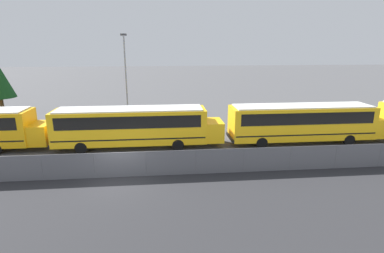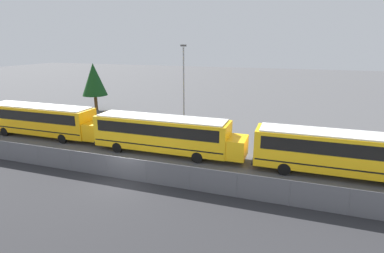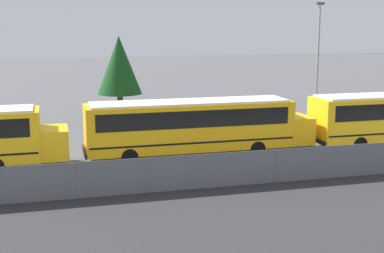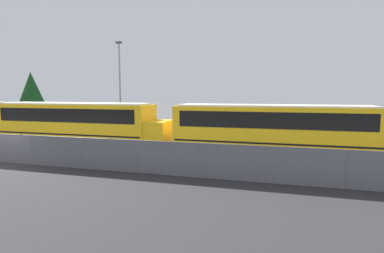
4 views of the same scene
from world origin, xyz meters
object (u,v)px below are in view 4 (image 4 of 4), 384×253
(school_bus_4, at_px, (276,127))
(light_pole, at_px, (120,83))
(school_bus_3, at_px, (79,121))
(tree_0, at_px, (31,90))

(school_bus_4, height_order, light_pole, light_pole)
(school_bus_4, bearing_deg, light_pole, 149.59)
(light_pole, bearing_deg, school_bus_3, -80.31)
(school_bus_3, distance_m, tree_0, 20.51)
(light_pole, distance_m, tree_0, 15.01)
(school_bus_3, bearing_deg, school_bus_4, -0.53)
(school_bus_3, relative_size, tree_0, 2.02)
(school_bus_4, height_order, tree_0, tree_0)
(tree_0, bearing_deg, school_bus_3, -38.14)
(school_bus_3, relative_size, school_bus_4, 1.00)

